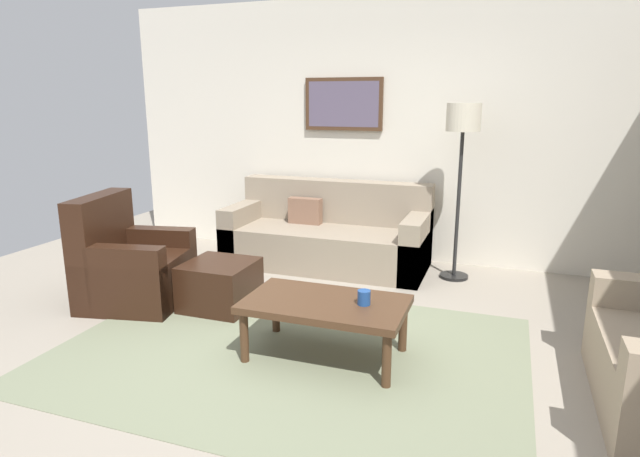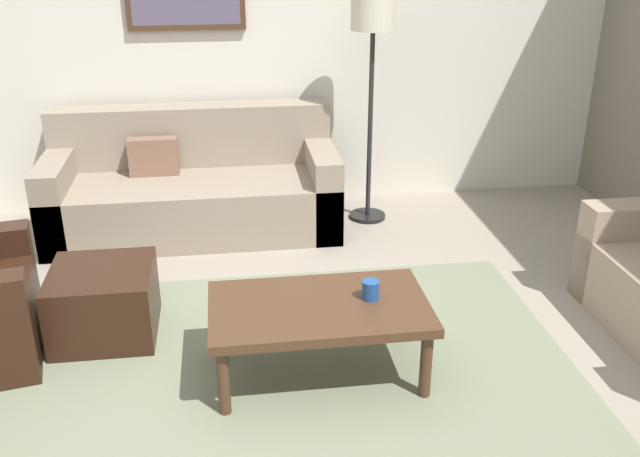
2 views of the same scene
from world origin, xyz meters
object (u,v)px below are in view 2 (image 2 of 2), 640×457
at_px(cup, 370,290).
at_px(lamp_standing, 373,36).
at_px(ottoman, 104,302).
at_px(coffee_table, 319,313).
at_px(couch_main, 194,189).

distance_m(cup, lamp_standing, 2.25).
distance_m(ottoman, cup, 1.53).
bearing_deg(ottoman, coffee_table, -25.75).
bearing_deg(cup, lamp_standing, 78.61).
xyz_separation_m(couch_main, cup, (0.94, -2.05, 0.16)).
bearing_deg(lamp_standing, ottoman, -140.90).
bearing_deg(coffee_table, ottoman, 154.25).
bearing_deg(couch_main, lamp_standing, -2.00).
distance_m(coffee_table, lamp_standing, 2.37).
bearing_deg(cup, couch_main, 114.64).
bearing_deg(cup, ottoman, 159.39).
height_order(ottoman, cup, cup).
relative_size(cup, lamp_standing, 0.06).
xyz_separation_m(couch_main, lamp_standing, (1.34, -0.05, 1.11)).
xyz_separation_m(cup, lamp_standing, (0.40, 2.00, 0.95)).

